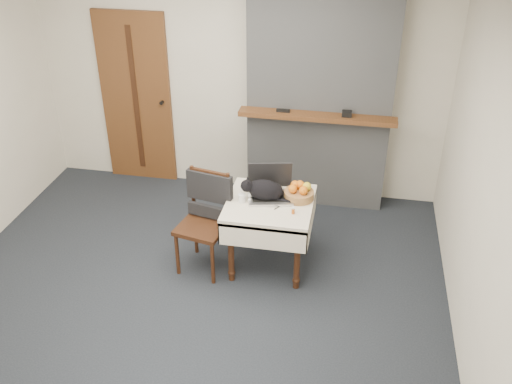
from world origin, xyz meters
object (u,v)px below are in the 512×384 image
cream_jar (242,198)px  chair (207,207)px  cat (265,190)px  fruit_basket (299,192)px  laptop (270,188)px  door (136,99)px  side_table (270,212)px  pill_bottle (293,210)px

cream_jar → chair: size_ratio=0.08×
cat → fruit_basket: size_ratio=1.74×
cat → laptop: bearing=52.0°
door → fruit_basket: size_ratio=7.34×
cat → cream_jar: 0.22m
fruit_basket → chair: 0.86m
side_table → chair: bearing=-173.5°
door → pill_bottle: size_ratio=30.44×
laptop → cat: size_ratio=0.98×
pill_bottle → fruit_basket: size_ratio=0.24×
cream_jar → chair: chair is taller
door → cream_jar: bearing=-44.1°
side_table → laptop: size_ratio=1.69×
side_table → fruit_basket: bearing=23.3°
laptop → fruit_basket: 0.27m
door → chair: 1.99m
cream_jar → chair: 0.35m
cream_jar → chair: bearing=-177.3°
pill_bottle → chair: 0.82m
side_table → cream_jar: bearing=-168.6°
side_table → chair: chair is taller
door → cream_jar: size_ratio=25.46×
fruit_basket → laptop: bearing=178.9°
door → pill_bottle: door is taller
laptop → pill_bottle: (0.25, -0.27, -0.04)m
door → fruit_basket: door is taller
side_table → chair: size_ratio=0.81×
door → side_table: bearing=-39.0°
cat → chair: bearing=177.4°
side_table → cream_jar: (-0.25, -0.05, 0.15)m
fruit_basket → chair: bearing=-168.2°
laptop → side_table: bearing=-94.2°
cat → chair: (-0.52, -0.10, -0.18)m
side_table → fruit_basket: 0.32m
door → cat: (1.75, -1.43, -0.20)m
fruit_basket → cat: bearing=-165.8°
pill_bottle → chair: chair is taller
side_table → cream_jar: cream_jar is taller
laptop → cream_jar: (-0.23, -0.16, -0.03)m
pill_bottle → door: bearing=141.5°
chair → laptop: bearing=29.6°
door → pill_bottle: bearing=-38.5°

